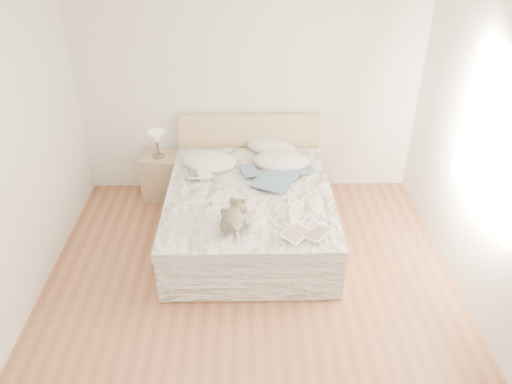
% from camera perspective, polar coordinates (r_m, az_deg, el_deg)
% --- Properties ---
extents(floor, '(4.00, 4.50, 0.00)m').
position_cam_1_polar(floor, '(4.69, -0.61, -13.32)').
color(floor, brown).
rests_on(floor, ground).
extents(wall_back, '(4.00, 0.02, 2.70)m').
position_cam_1_polar(wall_back, '(5.90, -0.87, 12.23)').
color(wall_back, silver).
rests_on(wall_back, ground).
extents(wall_right, '(0.02, 4.50, 2.70)m').
position_cam_1_polar(wall_right, '(4.34, 26.70, 1.16)').
color(wall_right, silver).
rests_on(wall_right, ground).
extents(window, '(0.02, 1.30, 1.10)m').
position_cam_1_polar(window, '(4.53, 25.35, 4.18)').
color(window, white).
rests_on(window, wall_right).
extents(bed, '(1.72, 2.14, 1.00)m').
position_cam_1_polar(bed, '(5.42, -0.73, -2.04)').
color(bed, tan).
rests_on(bed, floor).
extents(nightstand, '(0.50, 0.46, 0.56)m').
position_cam_1_polar(nightstand, '(6.21, -10.62, 1.86)').
color(nightstand, '#9F8867').
rests_on(nightstand, floor).
extents(table_lamp, '(0.26, 0.26, 0.32)m').
position_cam_1_polar(table_lamp, '(5.96, -11.27, 5.98)').
color(table_lamp, '#4A4440').
rests_on(table_lamp, nightstand).
extents(pillow_left, '(0.68, 0.53, 0.18)m').
position_cam_1_polar(pillow_left, '(5.68, -5.33, 3.45)').
color(pillow_left, white).
rests_on(pillow_left, bed).
extents(pillow_middle, '(0.72, 0.63, 0.18)m').
position_cam_1_polar(pillow_middle, '(6.02, 1.64, 5.29)').
color(pillow_middle, silver).
rests_on(pillow_middle, bed).
extents(pillow_right, '(0.67, 0.50, 0.19)m').
position_cam_1_polar(pillow_right, '(5.68, 2.87, 3.56)').
color(pillow_right, white).
rests_on(pillow_right, bed).
extents(blouse, '(0.81, 0.82, 0.02)m').
position_cam_1_polar(blouse, '(5.35, 2.28, 1.57)').
color(blouse, '#375269').
rests_on(blouse, bed).
extents(photo_book, '(0.31, 0.25, 0.02)m').
position_cam_1_polar(photo_book, '(5.45, -6.51, 1.96)').
color(photo_book, white).
rests_on(photo_book, bed).
extents(childrens_book, '(0.48, 0.46, 0.03)m').
position_cam_1_polar(childrens_book, '(4.54, 5.83, -4.77)').
color(childrens_book, '#FCE8C7').
rests_on(childrens_book, bed).
extents(teddy_bear, '(0.32, 0.40, 0.19)m').
position_cam_1_polar(teddy_bear, '(4.61, -2.73, -3.65)').
color(teddy_bear, brown).
rests_on(teddy_bear, bed).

